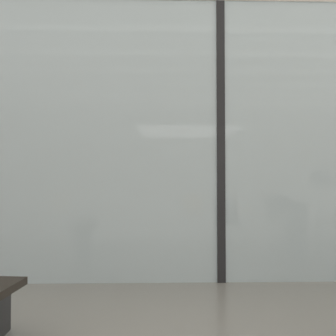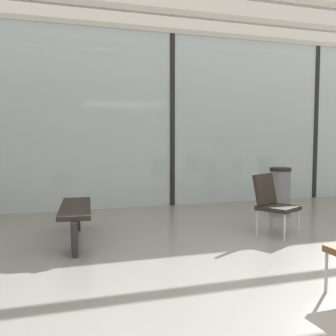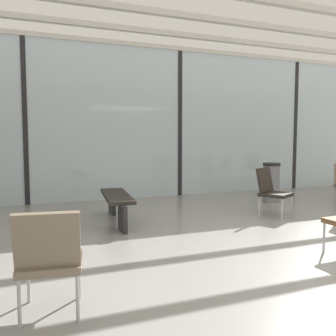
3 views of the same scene
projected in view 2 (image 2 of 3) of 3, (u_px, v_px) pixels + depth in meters
glass_curtain_wall at (172, 121)px, 7.90m from camera, size 14.00×0.08×3.49m
window_mullion_1 at (172, 121)px, 7.90m from camera, size 0.10×0.12×3.49m
window_mullion_2 at (315, 123)px, 8.96m from camera, size 0.10×0.12×3.49m
parked_airplane at (74, 113)px, 11.39m from camera, size 10.85×4.24×4.24m
lounge_chair_1 at (273, 201)px, 5.50m from camera, size 0.67×0.69×0.87m
waiting_bench at (76, 213)px, 5.23m from camera, size 0.55×1.69×0.47m
trash_bin at (280, 191)px, 6.92m from camera, size 0.38×0.38×0.86m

